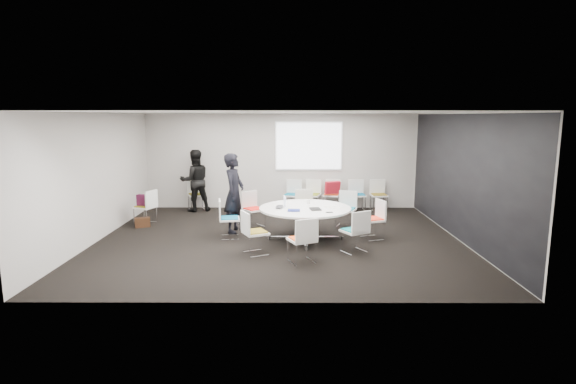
{
  "coord_description": "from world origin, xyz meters",
  "views": [
    {
      "loc": [
        0.24,
        -9.76,
        2.73
      ],
      "look_at": [
        0.2,
        0.4,
        1.0
      ],
      "focal_mm": 28.0,
      "sensor_mm": 36.0,
      "label": 1
    }
  ],
  "objects_px": {
    "chair_spare_left": "(146,213)",
    "cup": "(308,202)",
    "chair_ring_d": "(254,216)",
    "chair_back_c": "(332,201)",
    "maroon_bag": "(145,200)",
    "chair_person_back": "(197,201)",
    "chair_ring_h": "(355,239)",
    "person_main": "(234,193)",
    "chair_ring_a": "(372,227)",
    "chair_back_d": "(357,201)",
    "chair_ring_e": "(229,226)",
    "chair_ring_g": "(302,249)",
    "chair_back_a": "(292,201)",
    "chair_ring_f": "(255,241)",
    "laptop": "(282,207)",
    "chair_ring_b": "(346,216)",
    "chair_ring_c": "(305,214)",
    "chair_back_e": "(379,201)",
    "brown_bag": "(142,222)",
    "chair_back_b": "(312,201)",
    "person_back": "(195,181)",
    "conference_table": "(305,217)"
  },
  "relations": [
    {
      "from": "chair_person_back",
      "to": "chair_ring_d",
      "type": "bearing_deg",
      "value": 108.61
    },
    {
      "from": "chair_back_a",
      "to": "laptop",
      "type": "distance_m",
      "value": 3.24
    },
    {
      "from": "chair_back_d",
      "to": "chair_spare_left",
      "type": "xyz_separation_m",
      "value": [
        -5.63,
        -1.74,
        0.0
      ]
    },
    {
      "from": "chair_ring_e",
      "to": "chair_back_b",
      "type": "bearing_deg",
      "value": 137.67
    },
    {
      "from": "chair_back_b",
      "to": "chair_person_back",
      "type": "xyz_separation_m",
      "value": [
        -3.39,
        -0.0,
        0.0
      ]
    },
    {
      "from": "chair_ring_h",
      "to": "person_main",
      "type": "bearing_deg",
      "value": 117.95
    },
    {
      "from": "person_back",
      "to": "maroon_bag",
      "type": "distance_m",
      "value": 1.89
    },
    {
      "from": "chair_spare_left",
      "to": "cup",
      "type": "xyz_separation_m",
      "value": [
        4.09,
        -1.03,
        0.5
      ]
    },
    {
      "from": "chair_ring_d",
      "to": "chair_back_c",
      "type": "relative_size",
      "value": 1.0
    },
    {
      "from": "person_main",
      "to": "cup",
      "type": "distance_m",
      "value": 1.77
    },
    {
      "from": "chair_back_c",
      "to": "chair_back_b",
      "type": "bearing_deg",
      "value": 16.74
    },
    {
      "from": "chair_ring_d",
      "to": "chair_ring_b",
      "type": "bearing_deg",
      "value": 142.13
    },
    {
      "from": "chair_back_d",
      "to": "person_main",
      "type": "xyz_separation_m",
      "value": [
        -3.28,
        -2.49,
        0.66
      ]
    },
    {
      "from": "chair_back_c",
      "to": "chair_person_back",
      "type": "distance_m",
      "value": 3.97
    },
    {
      "from": "chair_back_c",
      "to": "brown_bag",
      "type": "height_order",
      "value": "chair_back_c"
    },
    {
      "from": "chair_ring_g",
      "to": "chair_back_a",
      "type": "xyz_separation_m",
      "value": [
        -0.15,
        4.8,
        0.0
      ]
    },
    {
      "from": "chair_spare_left",
      "to": "chair_person_back",
      "type": "distance_m",
      "value": 2.01
    },
    {
      "from": "person_back",
      "to": "chair_ring_h",
      "type": "bearing_deg",
      "value": 111.98
    },
    {
      "from": "chair_ring_a",
      "to": "cup",
      "type": "relative_size",
      "value": 9.78
    },
    {
      "from": "chair_ring_c",
      "to": "chair_back_c",
      "type": "distance_m",
      "value": 1.98
    },
    {
      "from": "chair_ring_g",
      "to": "chair_ring_a",
      "type": "bearing_deg",
      "value": 21.7
    },
    {
      "from": "chair_ring_a",
      "to": "laptop",
      "type": "bearing_deg",
      "value": 74.29
    },
    {
      "from": "chair_back_a",
      "to": "chair_ring_a",
      "type": "bearing_deg",
      "value": 134.72
    },
    {
      "from": "chair_ring_c",
      "to": "chair_ring_f",
      "type": "bearing_deg",
      "value": 56.43
    },
    {
      "from": "chair_ring_h",
      "to": "chair_back_c",
      "type": "height_order",
      "value": "same"
    },
    {
      "from": "laptop",
      "to": "chair_back_a",
      "type": "bearing_deg",
      "value": 0.92
    },
    {
      "from": "chair_ring_c",
      "to": "maroon_bag",
      "type": "relative_size",
      "value": 2.2
    },
    {
      "from": "chair_ring_a",
      "to": "person_main",
      "type": "height_order",
      "value": "person_main"
    },
    {
      "from": "chair_ring_g",
      "to": "person_main",
      "type": "height_order",
      "value": "person_main"
    },
    {
      "from": "chair_ring_a",
      "to": "chair_back_d",
      "type": "bearing_deg",
      "value": -19.74
    },
    {
      "from": "chair_ring_e",
      "to": "chair_ring_h",
      "type": "bearing_deg",
      "value": 58.78
    },
    {
      "from": "chair_ring_b",
      "to": "chair_ring_c",
      "type": "xyz_separation_m",
      "value": [
        -1.0,
        0.26,
        0.0
      ]
    },
    {
      "from": "chair_ring_d",
      "to": "chair_person_back",
      "type": "relative_size",
      "value": 1.0
    },
    {
      "from": "brown_bag",
      "to": "maroon_bag",
      "type": "bearing_deg",
      "value": 93.52
    },
    {
      "from": "chair_spare_left",
      "to": "maroon_bag",
      "type": "distance_m",
      "value": 0.34
    },
    {
      "from": "chair_person_back",
      "to": "person_back",
      "type": "xyz_separation_m",
      "value": [
        0.01,
        -0.16,
        0.61
      ]
    },
    {
      "from": "chair_ring_c",
      "to": "chair_back_b",
      "type": "distance_m",
      "value": 1.81
    },
    {
      "from": "chair_ring_g",
      "to": "chair_back_e",
      "type": "distance_m",
      "value": 5.35
    },
    {
      "from": "chair_ring_c",
      "to": "brown_bag",
      "type": "xyz_separation_m",
      "value": [
        -4.06,
        -0.31,
        -0.16
      ]
    },
    {
      "from": "chair_ring_g",
      "to": "cup",
      "type": "height_order",
      "value": "chair_ring_g"
    },
    {
      "from": "chair_ring_h",
      "to": "laptop",
      "type": "distance_m",
      "value": 1.83
    },
    {
      "from": "conference_table",
      "to": "chair_ring_b",
      "type": "distance_m",
      "value": 1.59
    },
    {
      "from": "chair_ring_h",
      "to": "chair_ring_f",
      "type": "bearing_deg",
      "value": 153.84
    },
    {
      "from": "chair_ring_f",
      "to": "person_main",
      "type": "xyz_separation_m",
      "value": [
        -0.62,
        1.78,
        0.66
      ]
    },
    {
      "from": "chair_ring_e",
      "to": "chair_person_back",
      "type": "distance_m",
      "value": 3.38
    },
    {
      "from": "laptop",
      "to": "maroon_bag",
      "type": "relative_size",
      "value": 0.87
    },
    {
      "from": "chair_ring_d",
      "to": "brown_bag",
      "type": "bearing_deg",
      "value": -37.79
    },
    {
      "from": "chair_ring_h",
      "to": "chair_back_e",
      "type": "bearing_deg",
      "value": 42.88
    },
    {
      "from": "chair_ring_a",
      "to": "brown_bag",
      "type": "bearing_deg",
      "value": 61.57
    },
    {
      "from": "chair_back_e",
      "to": "brown_bag",
      "type": "distance_m",
      "value": 6.59
    }
  ]
}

